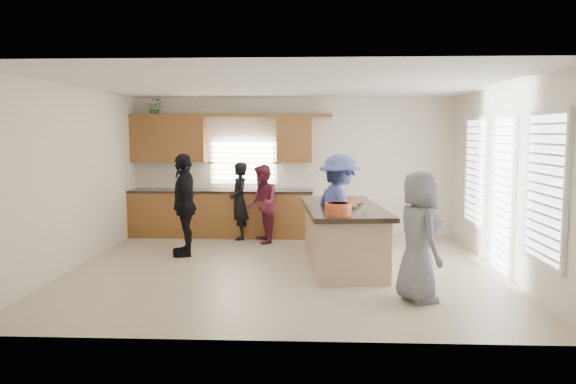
{
  "coord_description": "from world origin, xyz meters",
  "views": [
    {
      "loc": [
        0.44,
        -8.44,
        2.08
      ],
      "look_at": [
        0.03,
        0.4,
        1.15
      ],
      "focal_mm": 35.0,
      "sensor_mm": 36.0,
      "label": 1
    }
  ],
  "objects_px": {
    "woman_left_back": "(239,201)",
    "woman_right_back": "(339,210)",
    "woman_left_mid": "(262,204)",
    "salad_bowl": "(338,208)",
    "woman_left_front": "(184,205)",
    "island": "(343,237)",
    "woman_right_front": "(418,237)"
  },
  "relations": [
    {
      "from": "woman_left_front",
      "to": "island",
      "type": "bearing_deg",
      "value": 62.06
    },
    {
      "from": "salad_bowl",
      "to": "island",
      "type": "bearing_deg",
      "value": 83.4
    },
    {
      "from": "salad_bowl",
      "to": "woman_right_front",
      "type": "relative_size",
      "value": 0.23
    },
    {
      "from": "woman_right_back",
      "to": "island",
      "type": "bearing_deg",
      "value": -91.38
    },
    {
      "from": "salad_bowl",
      "to": "woman_right_front",
      "type": "bearing_deg",
      "value": -41.27
    },
    {
      "from": "woman_left_back",
      "to": "woman_right_back",
      "type": "distance_m",
      "value": 2.84
    },
    {
      "from": "salad_bowl",
      "to": "woman_left_back",
      "type": "bearing_deg",
      "value": 119.86
    },
    {
      "from": "woman_right_back",
      "to": "woman_right_front",
      "type": "xyz_separation_m",
      "value": [
        0.89,
        -1.83,
        -0.07
      ]
    },
    {
      "from": "salad_bowl",
      "to": "woman_left_front",
      "type": "height_order",
      "value": "woman_left_front"
    },
    {
      "from": "woman_right_back",
      "to": "woman_right_front",
      "type": "relative_size",
      "value": 1.09
    },
    {
      "from": "woman_left_back",
      "to": "woman_left_mid",
      "type": "height_order",
      "value": "woman_left_back"
    },
    {
      "from": "island",
      "to": "woman_left_front",
      "type": "relative_size",
      "value": 1.6
    },
    {
      "from": "island",
      "to": "woman_left_mid",
      "type": "height_order",
      "value": "woman_left_mid"
    },
    {
      "from": "woman_left_mid",
      "to": "woman_right_back",
      "type": "bearing_deg",
      "value": 25.92
    },
    {
      "from": "woman_left_mid",
      "to": "woman_right_back",
      "type": "distance_m",
      "value": 2.24
    },
    {
      "from": "woman_right_front",
      "to": "woman_right_back",
      "type": "bearing_deg",
      "value": 9.88
    },
    {
      "from": "island",
      "to": "woman_right_back",
      "type": "relative_size",
      "value": 1.59
    },
    {
      "from": "woman_left_back",
      "to": "woman_left_front",
      "type": "relative_size",
      "value": 0.87
    },
    {
      "from": "salad_bowl",
      "to": "woman_right_back",
      "type": "xyz_separation_m",
      "value": [
        0.06,
        0.99,
        -0.16
      ]
    },
    {
      "from": "salad_bowl",
      "to": "woman_left_mid",
      "type": "distance_m",
      "value": 3.07
    },
    {
      "from": "woman_left_back",
      "to": "woman_right_back",
      "type": "height_order",
      "value": "woman_right_back"
    },
    {
      "from": "salad_bowl",
      "to": "woman_left_back",
      "type": "distance_m",
      "value": 3.62
    },
    {
      "from": "woman_left_back",
      "to": "woman_right_back",
      "type": "relative_size",
      "value": 0.86
    },
    {
      "from": "salad_bowl",
      "to": "woman_left_front",
      "type": "xyz_separation_m",
      "value": [
        -2.54,
        1.64,
        -0.17
      ]
    },
    {
      "from": "woman_left_back",
      "to": "woman_left_mid",
      "type": "relative_size",
      "value": 1.02
    },
    {
      "from": "island",
      "to": "woman_left_back",
      "type": "height_order",
      "value": "woman_left_back"
    },
    {
      "from": "woman_left_front",
      "to": "woman_right_front",
      "type": "xyz_separation_m",
      "value": [
        3.49,
        -2.47,
        -0.06
      ]
    },
    {
      "from": "island",
      "to": "woman_right_back",
      "type": "bearing_deg",
      "value": -158.64
    },
    {
      "from": "island",
      "to": "woman_left_back",
      "type": "bearing_deg",
      "value": 127.05
    },
    {
      "from": "woman_left_mid",
      "to": "woman_left_front",
      "type": "xyz_separation_m",
      "value": [
        -1.22,
        -1.12,
        0.12
      ]
    },
    {
      "from": "woman_left_mid",
      "to": "woman_left_front",
      "type": "height_order",
      "value": "woman_left_front"
    },
    {
      "from": "salad_bowl",
      "to": "woman_left_mid",
      "type": "xyz_separation_m",
      "value": [
        -1.32,
        2.76,
        -0.3
      ]
    }
  ]
}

